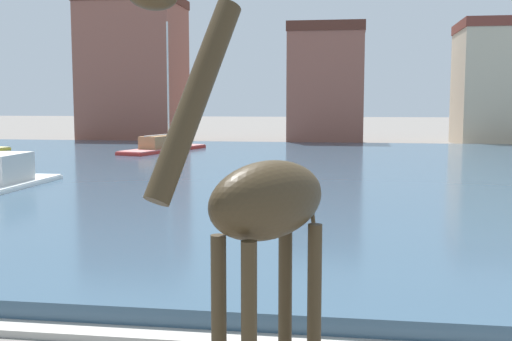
% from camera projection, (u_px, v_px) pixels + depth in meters
% --- Properties ---
extents(harbor_water, '(89.41, 41.07, 0.42)m').
position_uv_depth(harbor_water, '(284.00, 174.00, 30.12)').
color(harbor_water, '#334C60').
rests_on(harbor_water, ground).
extents(quay_edge_coping, '(89.41, 0.50, 0.12)m').
position_uv_depth(quay_edge_coping, '(143.00, 336.00, 9.71)').
color(quay_edge_coping, '#ADA89E').
rests_on(quay_edge_coping, ground).
extents(giraffe_statue, '(1.87, 2.57, 4.92)m').
position_uv_depth(giraffe_statue, '(260.00, 210.00, 6.74)').
color(giraffe_statue, '#382B19').
rests_on(giraffe_statue, ground).
extents(sailboat_red, '(4.22, 9.26, 8.86)m').
position_uv_depth(sailboat_red, '(169.00, 149.00, 41.66)').
color(sailboat_red, red).
rests_on(sailboat_red, ground).
extents(townhouse_wide_warehouse, '(8.57, 7.39, 12.97)m').
position_uv_depth(townhouse_wide_warehouse, '(134.00, 70.00, 56.41)').
color(townhouse_wide_warehouse, '#8E5142').
rests_on(townhouse_wide_warehouse, ground).
extents(townhouse_narrow_midrow, '(6.27, 7.75, 10.06)m').
position_uv_depth(townhouse_narrow_midrow, '(327.00, 85.00, 53.39)').
color(townhouse_narrow_midrow, '#8E5142').
rests_on(townhouse_narrow_midrow, ground).
extents(townhouse_corner_house, '(6.89, 7.54, 10.39)m').
position_uv_depth(townhouse_corner_house, '(498.00, 83.00, 53.05)').
color(townhouse_corner_house, '#C6B293').
rests_on(townhouse_corner_house, ground).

